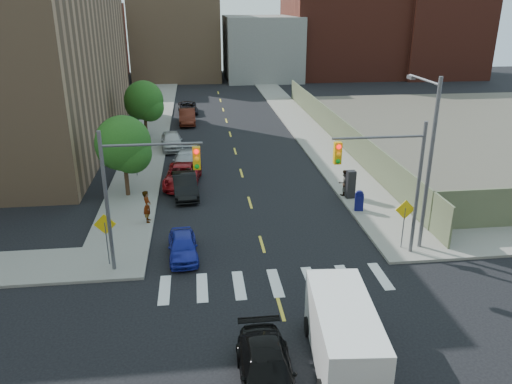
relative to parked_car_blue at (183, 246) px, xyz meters
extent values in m
plane|color=black|center=(4.20, -7.09, -0.62)|extent=(160.00, 160.00, 0.00)
cube|color=gray|center=(-3.55, 34.41, -0.54)|extent=(3.50, 73.00, 0.15)
cube|color=gray|center=(11.95, 34.41, -0.54)|extent=(3.50, 73.00, 0.15)
cube|color=#66714F|center=(13.80, 20.91, 0.63)|extent=(0.12, 44.00, 2.50)
cube|color=#595447|center=(32.20, 22.91, -0.59)|extent=(36.00, 42.00, 0.06)
cube|color=#592319|center=(-17.80, 62.91, 5.38)|extent=(14.00, 18.00, 12.00)
cube|color=#8C6B4C|center=(-1.80, 64.91, 6.88)|extent=(14.00, 16.00, 15.00)
cube|color=gray|center=(12.20, 62.91, 4.38)|extent=(12.00, 16.00, 10.00)
cube|color=#592319|center=(26.20, 64.91, 7.38)|extent=(18.00, 18.00, 16.00)
cube|color=#592319|center=(42.20, 62.91, 8.38)|extent=(14.00, 16.00, 18.00)
cylinder|color=#59595E|center=(-3.30, -1.09, 2.88)|extent=(0.18, 0.18, 7.00)
cylinder|color=#59595E|center=(-1.05, -1.09, 5.68)|extent=(4.50, 0.12, 0.12)
cube|color=#E5A50C|center=(0.90, -1.09, 4.98)|extent=(0.35, 0.30, 1.05)
cylinder|color=#59595E|center=(11.70, -1.09, 2.88)|extent=(0.18, 0.18, 7.00)
cylinder|color=#59595E|center=(9.45, -1.09, 5.68)|extent=(4.50, 0.12, 0.12)
cube|color=#E5A50C|center=(7.50, -1.09, 4.98)|extent=(0.35, 0.30, 1.05)
cylinder|color=#59595E|center=(12.40, -0.59, 3.88)|extent=(0.20, 0.20, 9.00)
cylinder|color=#59595E|center=(12.40, 1.11, 7.98)|extent=(0.12, 3.50, 0.12)
cube|color=#59595E|center=(12.40, 2.71, 7.88)|extent=(0.25, 0.60, 0.18)
cylinder|color=#59595E|center=(-3.60, -0.59, 0.58)|extent=(0.06, 0.06, 2.40)
cube|color=yellow|center=(-3.60, -0.59, 1.68)|extent=(1.06, 0.04, 1.06)
cylinder|color=#59595E|center=(11.40, -0.59, 0.58)|extent=(0.06, 0.06, 2.40)
cube|color=yellow|center=(11.40, -0.59, 1.68)|extent=(1.06, 0.04, 1.06)
cylinder|color=#59595E|center=(-3.60, 12.91, 0.58)|extent=(0.06, 0.06, 2.40)
cube|color=yellow|center=(-3.60, 12.91, 1.68)|extent=(1.06, 0.04, 1.06)
cylinder|color=#332114|center=(-3.80, 8.91, 0.70)|extent=(0.28, 0.28, 2.64)
sphere|color=#1B4313|center=(-3.80, 8.91, 3.10)|extent=(3.60, 3.60, 3.60)
sphere|color=#1B4313|center=(-3.30, 8.61, 2.50)|extent=(2.64, 2.64, 2.64)
sphere|color=#1B4313|center=(-4.20, 9.31, 2.68)|extent=(2.88, 2.88, 2.88)
cylinder|color=#332114|center=(-3.80, 23.91, 0.70)|extent=(0.28, 0.28, 2.64)
sphere|color=#1B4313|center=(-3.80, 23.91, 3.10)|extent=(3.60, 3.60, 3.60)
sphere|color=#1B4313|center=(-3.30, 23.61, 2.50)|extent=(2.64, 2.64, 2.64)
sphere|color=#1B4313|center=(-4.20, 24.31, 2.68)|extent=(2.88, 2.88, 2.88)
imported|color=#1B2495|center=(0.00, 0.00, 0.00)|extent=(1.69, 3.72, 1.24)
imported|color=black|center=(0.00, 8.73, 0.12)|extent=(1.95, 4.58, 1.47)
imported|color=maroon|center=(-0.20, 10.84, 0.09)|extent=(2.85, 5.34, 1.43)
imported|color=#AAAEB2|center=(0.00, 14.29, 0.07)|extent=(2.18, 4.82, 1.37)
imported|color=beige|center=(-1.30, 20.25, 0.15)|extent=(2.22, 4.68, 1.54)
imported|color=#47180E|center=(0.00, 29.82, 0.17)|extent=(1.74, 4.81, 1.58)
imported|color=black|center=(0.00, 35.38, 0.03)|extent=(2.45, 4.81, 1.30)
imported|color=black|center=(2.96, -9.73, 0.05)|extent=(1.88, 4.62, 1.34)
cube|color=silver|center=(5.81, -8.83, 0.65)|extent=(2.48, 5.44, 2.24)
cube|color=black|center=(5.99, -6.80, 0.96)|extent=(1.98, 1.38, 0.91)
cylinder|color=black|center=(5.00, -7.02, -0.26)|extent=(0.35, 0.79, 0.77)
cylinder|color=black|center=(6.92, -7.19, -0.26)|extent=(0.35, 0.79, 0.77)
cube|color=#0D104E|center=(10.73, 4.53, 0.03)|extent=(0.60, 0.52, 0.99)
cylinder|color=#0D104E|center=(10.73, 4.53, 0.55)|extent=(0.55, 0.36, 0.51)
cube|color=black|center=(10.81, 6.66, 0.46)|extent=(0.58, 0.49, 1.85)
imported|color=gray|center=(-2.10, 4.35, 0.49)|extent=(0.48, 0.72, 1.93)
imported|color=gray|center=(10.52, 7.16, 0.41)|extent=(1.00, 0.87, 1.75)
camera|label=1|loc=(0.99, -23.01, 11.67)|focal=35.00mm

